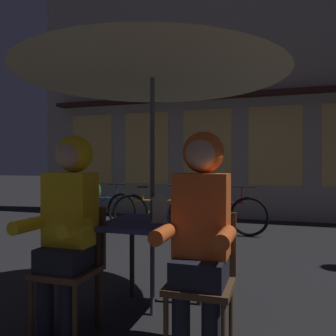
{
  "coord_description": "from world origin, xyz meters",
  "views": [
    {
      "loc": [
        0.93,
        -2.52,
        1.18
      ],
      "look_at": [
        0.0,
        0.41,
        1.16
      ],
      "focal_mm": 36.48,
      "sensor_mm": 36.0,
      "label": 1
    }
  ],
  "objects_px": {
    "cafe_table": "(152,234)",
    "lantern": "(160,207)",
    "chair_left": "(73,260)",
    "chair_right": "(203,273)",
    "bicycle_third": "(219,214)",
    "person_left_hooded": "(68,212)",
    "bicycle_nearest": "(100,208)",
    "person_right_hooded": "(201,219)",
    "patio_umbrella": "(152,54)",
    "potted_plant": "(87,195)",
    "bicycle_second": "(158,211)"
  },
  "relations": [
    {
      "from": "person_right_hooded",
      "to": "bicycle_second",
      "type": "distance_m",
      "value": 4.1
    },
    {
      "from": "bicycle_second",
      "to": "potted_plant",
      "type": "distance_m",
      "value": 2.0
    },
    {
      "from": "chair_right",
      "to": "bicycle_nearest",
      "type": "relative_size",
      "value": 0.52
    },
    {
      "from": "person_right_hooded",
      "to": "bicycle_second",
      "type": "bearing_deg",
      "value": 113.0
    },
    {
      "from": "person_left_hooded",
      "to": "person_right_hooded",
      "type": "xyz_separation_m",
      "value": [
        0.96,
        0.0,
        0.0
      ]
    },
    {
      "from": "chair_left",
      "to": "potted_plant",
      "type": "relative_size",
      "value": 0.95
    },
    {
      "from": "person_left_hooded",
      "to": "bicycle_third",
      "type": "xyz_separation_m",
      "value": [
        0.47,
        3.76,
        -0.5
      ]
    },
    {
      "from": "chair_left",
      "to": "person_right_hooded",
      "type": "relative_size",
      "value": 0.62
    },
    {
      "from": "person_left_hooded",
      "to": "bicycle_nearest",
      "type": "bearing_deg",
      "value": 115.87
    },
    {
      "from": "potted_plant",
      "to": "chair_left",
      "type": "bearing_deg",
      "value": -60.22
    },
    {
      "from": "cafe_table",
      "to": "chair_right",
      "type": "relative_size",
      "value": 0.85
    },
    {
      "from": "patio_umbrella",
      "to": "lantern",
      "type": "distance_m",
      "value": 1.2
    },
    {
      "from": "patio_umbrella",
      "to": "potted_plant",
      "type": "xyz_separation_m",
      "value": [
        -2.98,
        4.0,
        -1.51
      ]
    },
    {
      "from": "patio_umbrella",
      "to": "bicycle_second",
      "type": "relative_size",
      "value": 1.41
    },
    {
      "from": "potted_plant",
      "to": "chair_right",
      "type": "bearing_deg",
      "value": -51.63
    },
    {
      "from": "cafe_table",
      "to": "bicycle_second",
      "type": "height_order",
      "value": "bicycle_second"
    },
    {
      "from": "bicycle_second",
      "to": "potted_plant",
      "type": "relative_size",
      "value": 1.78
    },
    {
      "from": "bicycle_third",
      "to": "person_right_hooded",
      "type": "bearing_deg",
      "value": -82.55
    },
    {
      "from": "chair_left",
      "to": "bicycle_second",
      "type": "distance_m",
      "value": 3.74
    },
    {
      "from": "lantern",
      "to": "person_left_hooded",
      "type": "height_order",
      "value": "person_left_hooded"
    },
    {
      "from": "chair_left",
      "to": "chair_right",
      "type": "height_order",
      "value": "same"
    },
    {
      "from": "patio_umbrella",
      "to": "chair_left",
      "type": "xyz_separation_m",
      "value": [
        -0.48,
        -0.37,
        -1.57
      ]
    },
    {
      "from": "chair_right",
      "to": "bicycle_nearest",
      "type": "height_order",
      "value": "chair_right"
    },
    {
      "from": "patio_umbrella",
      "to": "potted_plant",
      "type": "height_order",
      "value": "patio_umbrella"
    },
    {
      "from": "patio_umbrella",
      "to": "lantern",
      "type": "relative_size",
      "value": 10.0
    },
    {
      "from": "potted_plant",
      "to": "cafe_table",
      "type": "bearing_deg",
      "value": -53.32
    },
    {
      "from": "person_left_hooded",
      "to": "bicycle_nearest",
      "type": "distance_m",
      "value": 4.34
    },
    {
      "from": "bicycle_second",
      "to": "bicycle_third",
      "type": "bearing_deg",
      "value": 0.79
    },
    {
      "from": "cafe_table",
      "to": "person_left_hooded",
      "type": "distance_m",
      "value": 0.67
    },
    {
      "from": "chair_right",
      "to": "patio_umbrella",
      "type": "bearing_deg",
      "value": 142.45
    },
    {
      "from": "cafe_table",
      "to": "bicycle_second",
      "type": "distance_m",
      "value": 3.51
    },
    {
      "from": "bicycle_nearest",
      "to": "bicycle_third",
      "type": "xyz_separation_m",
      "value": [
        2.35,
        -0.12,
        0.0
      ]
    },
    {
      "from": "chair_left",
      "to": "cafe_table",
      "type": "bearing_deg",
      "value": 37.55
    },
    {
      "from": "chair_right",
      "to": "person_left_hooded",
      "type": "relative_size",
      "value": 0.62
    },
    {
      "from": "lantern",
      "to": "chair_left",
      "type": "bearing_deg",
      "value": -148.79
    },
    {
      "from": "cafe_table",
      "to": "chair_left",
      "type": "distance_m",
      "value": 0.62
    },
    {
      "from": "chair_right",
      "to": "bicycle_second",
      "type": "height_order",
      "value": "chair_right"
    },
    {
      "from": "lantern",
      "to": "bicycle_nearest",
      "type": "distance_m",
      "value": 4.28
    },
    {
      "from": "chair_right",
      "to": "lantern",
      "type": "bearing_deg",
      "value": 140.53
    },
    {
      "from": "cafe_table",
      "to": "lantern",
      "type": "xyz_separation_m",
      "value": [
        0.07,
        -0.03,
        0.22
      ]
    },
    {
      "from": "lantern",
      "to": "potted_plant",
      "type": "bearing_deg",
      "value": 127.11
    },
    {
      "from": "chair_left",
      "to": "bicycle_third",
      "type": "xyz_separation_m",
      "value": [
        0.47,
        3.7,
        -0.14
      ]
    },
    {
      "from": "chair_left",
      "to": "person_right_hooded",
      "type": "bearing_deg",
      "value": -3.39
    },
    {
      "from": "cafe_table",
      "to": "lantern",
      "type": "height_order",
      "value": "lantern"
    },
    {
      "from": "bicycle_second",
      "to": "bicycle_nearest",
      "type": "bearing_deg",
      "value": 173.72
    },
    {
      "from": "patio_umbrella",
      "to": "chair_left",
      "type": "relative_size",
      "value": 2.66
    },
    {
      "from": "patio_umbrella",
      "to": "person_left_hooded",
      "type": "height_order",
      "value": "patio_umbrella"
    },
    {
      "from": "patio_umbrella",
      "to": "person_left_hooded",
      "type": "xyz_separation_m",
      "value": [
        -0.48,
        -0.43,
        -1.21
      ]
    },
    {
      "from": "cafe_table",
      "to": "person_left_hooded",
      "type": "bearing_deg",
      "value": -138.43
    },
    {
      "from": "bicycle_nearest",
      "to": "chair_right",
      "type": "bearing_deg",
      "value": -53.38
    }
  ]
}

